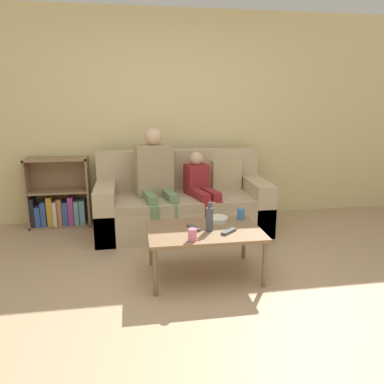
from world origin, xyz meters
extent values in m
plane|color=tan|center=(0.00, 0.00, 0.00)|extent=(22.00, 22.00, 0.00)
cube|color=beige|center=(0.00, 2.37, 1.30)|extent=(12.00, 0.06, 2.60)
cube|color=tan|center=(0.11, 1.74, 0.17)|extent=(1.99, 0.87, 0.35)
cube|color=tan|center=(0.11, 1.65, 0.40)|extent=(1.55, 0.69, 0.10)
cube|color=tan|center=(0.11, 2.09, 0.69)|extent=(1.99, 0.18, 0.49)
cube|color=tan|center=(-0.77, 1.74, 0.30)|extent=(0.22, 0.87, 0.61)
cube|color=tan|center=(1.00, 1.74, 0.30)|extent=(0.22, 0.87, 0.61)
cube|color=tan|center=(0.69, 1.94, 0.63)|extent=(0.36, 0.12, 0.36)
cube|color=#8E7051|center=(-1.71, 2.19, 0.43)|extent=(0.02, 0.28, 0.85)
cube|color=#8E7051|center=(-1.00, 2.19, 0.43)|extent=(0.02, 0.28, 0.85)
cube|color=#8E7051|center=(-1.36, 2.31, 0.43)|extent=(0.73, 0.02, 0.85)
cube|color=#8E7051|center=(-1.36, 2.19, 0.01)|extent=(0.73, 0.28, 0.02)
cube|color=#8E7051|center=(-1.36, 2.19, 0.44)|extent=(0.68, 0.28, 0.02)
cube|color=#8E7051|center=(-1.36, 2.19, 0.84)|extent=(0.73, 0.28, 0.02)
cube|color=#232328|center=(-1.67, 2.17, 0.20)|extent=(0.05, 0.19, 0.35)
cube|color=#33519E|center=(-1.61, 2.18, 0.15)|extent=(0.06, 0.22, 0.25)
cube|color=#33519E|center=(-1.55, 2.18, 0.17)|extent=(0.06, 0.22, 0.30)
cube|color=gold|center=(-1.47, 2.17, 0.20)|extent=(0.07, 0.15, 0.36)
cube|color=beige|center=(-1.41, 2.18, 0.17)|extent=(0.05, 0.21, 0.30)
cube|color=#B77542|center=(-1.36, 2.17, 0.19)|extent=(0.05, 0.18, 0.33)
cube|color=#33519E|center=(-1.29, 2.17, 0.17)|extent=(0.07, 0.19, 0.29)
cube|color=#993D84|center=(-1.22, 2.17, 0.20)|extent=(0.06, 0.20, 0.35)
cube|color=#6699A8|center=(-1.16, 2.18, 0.17)|extent=(0.05, 0.22, 0.30)
cube|color=#6699A8|center=(-1.09, 2.17, 0.17)|extent=(0.06, 0.18, 0.30)
cylinder|color=brown|center=(-0.32, 0.28, 0.20)|extent=(0.04, 0.04, 0.40)
cylinder|color=brown|center=(0.60, 0.28, 0.20)|extent=(0.04, 0.04, 0.40)
cylinder|color=brown|center=(-0.32, 0.86, 0.20)|extent=(0.04, 0.04, 0.40)
cylinder|color=brown|center=(0.60, 0.86, 0.20)|extent=(0.04, 0.04, 0.40)
cube|color=brown|center=(0.14, 0.57, 0.42)|extent=(0.99, 0.66, 0.03)
cylinder|color=#66845B|center=(-0.24, 1.31, 0.22)|extent=(0.10, 0.10, 0.45)
cylinder|color=#66845B|center=(-0.02, 1.35, 0.22)|extent=(0.10, 0.10, 0.45)
cube|color=#66845B|center=(-0.29, 1.53, 0.49)|extent=(0.17, 0.40, 0.09)
cube|color=#66845B|center=(-0.06, 1.57, 0.49)|extent=(0.17, 0.40, 0.09)
cube|color=#9E8966|center=(-0.21, 1.78, 0.74)|extent=(0.45, 0.27, 0.59)
sphere|color=#D1A889|center=(-0.21, 1.78, 1.13)|extent=(0.20, 0.20, 0.20)
cylinder|color=maroon|center=(0.33, 1.33, 0.22)|extent=(0.11, 0.11, 0.45)
cylinder|color=maroon|center=(0.46, 1.36, 0.22)|extent=(0.11, 0.11, 0.45)
cube|color=maroon|center=(0.27, 1.55, 0.49)|extent=(0.19, 0.40, 0.09)
cube|color=maroon|center=(0.41, 1.58, 0.49)|extent=(0.19, 0.40, 0.09)
cube|color=maroon|center=(0.28, 1.79, 0.62)|extent=(0.29, 0.26, 0.35)
sphere|color=#D1A889|center=(0.28, 1.79, 0.87)|extent=(0.16, 0.16, 0.16)
cylinder|color=pink|center=(-0.01, 0.33, 0.48)|extent=(0.07, 0.07, 0.10)
cylinder|color=#3D70B2|center=(0.54, 0.80, 0.49)|extent=(0.07, 0.07, 0.11)
cube|color=#47474C|center=(0.33, 0.46, 0.44)|extent=(0.16, 0.15, 0.02)
cube|color=#47474C|center=(0.05, 0.60, 0.44)|extent=(0.10, 0.18, 0.02)
cylinder|color=beige|center=(0.30, 0.76, 0.46)|extent=(0.20, 0.20, 0.05)
cylinder|color=#424756|center=(0.18, 0.53, 0.54)|extent=(0.06, 0.06, 0.21)
cylinder|color=#424756|center=(0.18, 0.53, 0.66)|extent=(0.03, 0.03, 0.05)
camera|label=1|loc=(-0.47, -2.46, 1.55)|focal=35.00mm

